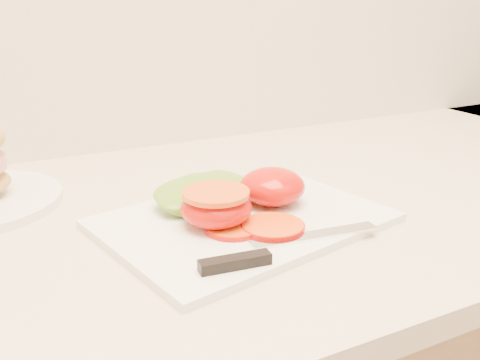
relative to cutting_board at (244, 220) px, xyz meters
name	(u,v)px	position (x,y,z in m)	size (l,w,h in m)	color
counter	(479,360)	(0.60, 0.07, -0.47)	(3.92, 0.65, 0.93)	olive
cutting_board	(244,220)	(0.00, 0.00, 0.00)	(0.33, 0.24, 0.01)	white
tomato_half_dome	(272,186)	(0.05, 0.02, 0.03)	(0.09, 0.09, 0.05)	red
tomato_half_cut	(216,206)	(-0.04, -0.01, 0.03)	(0.09, 0.09, 0.04)	red
tomato_slice_0	(273,227)	(0.01, -0.05, 0.01)	(0.07, 0.07, 0.01)	#E45B16
tomato_slice_1	(233,228)	(-0.03, -0.03, 0.01)	(0.06, 0.06, 0.01)	#E45B16
lettuce_leaf_0	(202,194)	(-0.03, 0.07, 0.02)	(0.14, 0.09, 0.03)	olive
lettuce_leaf_1	(225,186)	(0.01, 0.08, 0.02)	(0.11, 0.08, 0.02)	olive
knife	(269,251)	(-0.02, -0.10, 0.01)	(0.23, 0.05, 0.01)	silver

